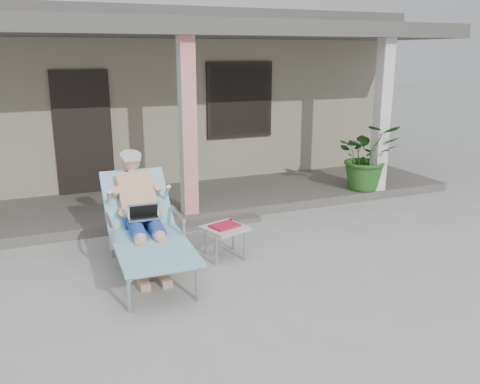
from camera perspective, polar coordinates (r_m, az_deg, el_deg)
name	(u,v)px	position (r m, az deg, el deg)	size (l,w,h in m)	color
ground	(246,276)	(6.02, 0.66, -9.41)	(60.00, 60.00, 0.00)	#9E9E99
house	(129,92)	(11.74, -12.34, 10.87)	(10.40, 5.40, 3.30)	gray
porch_deck	(175,202)	(8.66, -7.31, -1.17)	(10.00, 2.00, 0.15)	#605B56
porch_overhang	(170,35)	(8.25, -7.87, 17.09)	(10.00, 2.30, 2.85)	silver
porch_step	(196,225)	(7.62, -4.93, -3.73)	(2.00, 0.30, 0.07)	#605B56
lounger	(142,199)	(6.08, -10.91, -0.76)	(0.90, 2.19, 1.40)	#B7B7BC
side_table	(225,230)	(6.42, -1.73, -4.26)	(0.61, 0.61, 0.44)	#B2B3AE
potted_palm	(367,156)	(9.29, 14.11, 3.92)	(1.08, 0.94, 1.20)	#26591E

